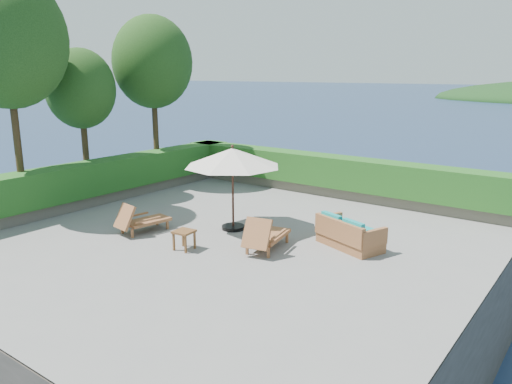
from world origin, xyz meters
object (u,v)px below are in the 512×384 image
Objects in this scene: lounge_left at (140,220)px; wicker_loveseat at (349,235)px; lounge_right at (265,235)px; patio_umbrella at (233,158)px; side_table at (184,234)px.

lounge_left reaches higher than wicker_loveseat.
lounge_right is (3.39, 0.84, 0.03)m from lounge_left.
lounge_right is at bearing -26.51° from patio_umbrella.
lounge_right is at bearing 23.21° from lounge_left.
patio_umbrella is at bearing 92.13° from side_table.
lounge_left is 3.50m from lounge_right.
lounge_right is at bearing 35.33° from side_table.
wicker_loveseat is (3.04, 2.44, -0.08)m from side_table.
side_table is at bearing -121.29° from wicker_loveseat.
patio_umbrella reaches higher than side_table.
lounge_right reaches higher than lounge_left.
lounge_left is 3.08× the size of side_table.
lounge_right is 0.91× the size of wicker_loveseat.
wicker_loveseat is at bearing 33.29° from lounge_left.
wicker_loveseat is (1.48, 1.33, -0.06)m from lounge_right.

